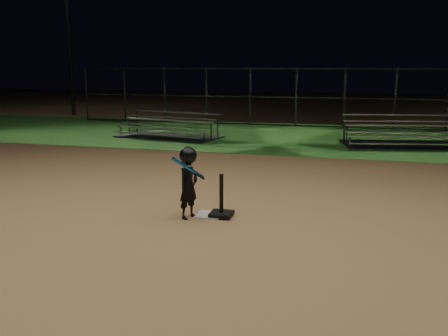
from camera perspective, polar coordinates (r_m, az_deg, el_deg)
ground at (r=8.50m, az=-1.74°, el=-5.66°), size 80.00×80.00×0.00m
grass_strip at (r=18.09m, az=7.35°, el=3.76°), size 60.00×8.00×0.01m
home_plate at (r=8.50m, az=-1.74°, el=-5.58°), size 0.45×0.45×0.02m
batting_tee at (r=8.38m, az=-0.31°, el=-4.78°), size 0.38×0.38×0.74m
child_batter at (r=8.22m, az=-4.23°, el=-1.51°), size 0.49×0.60×1.25m
bleacher_left at (r=17.74m, az=-6.65°, el=4.20°), size 3.96×2.47×0.90m
bleacher_right at (r=16.71m, az=21.02°, el=3.07°), size 4.39×2.71×1.00m
backstop_fence at (r=20.93m, az=8.55°, el=8.27°), size 20.08×0.08×2.50m
light_pole_left at (r=26.94m, az=-18.09°, el=16.52°), size 0.90×0.53×8.30m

